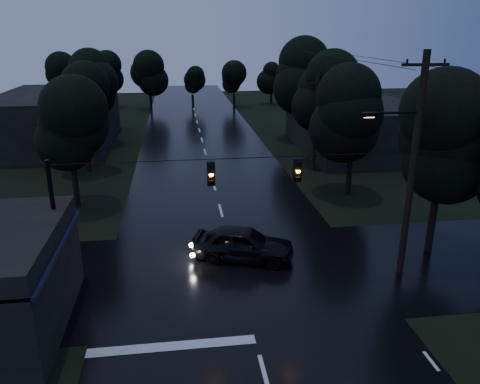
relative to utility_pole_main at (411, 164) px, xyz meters
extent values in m
cube|color=black|center=(-7.41, 19.00, -5.26)|extent=(12.00, 120.00, 0.02)
cube|color=black|center=(-7.41, 1.00, -5.26)|extent=(60.00, 9.00, 0.02)
cube|color=black|center=(-14.41, -2.00, -2.06)|extent=(0.30, 7.00, 0.15)
cylinder|color=black|center=(-14.61, -5.00, -3.76)|extent=(0.10, 0.10, 3.00)
cylinder|color=black|center=(-14.61, 1.00, -3.76)|extent=(0.10, 0.10, 3.00)
cube|color=#FFDA66|center=(-14.46, -3.50, -2.76)|extent=(0.06, 1.60, 0.50)
cube|color=#FFDA66|center=(-14.46, -0.80, -2.76)|extent=(0.06, 1.20, 0.50)
cube|color=black|center=(6.59, 23.00, -3.06)|extent=(10.00, 14.00, 4.40)
cube|color=black|center=(-21.41, 29.00, -2.76)|extent=(10.00, 16.00, 5.00)
cylinder|color=black|center=(0.09, 0.00, -0.26)|extent=(0.30, 0.30, 10.00)
cube|color=black|center=(0.09, 0.00, 4.14)|extent=(2.00, 0.12, 0.12)
cylinder|color=black|center=(-1.01, 0.00, 2.24)|extent=(2.20, 0.10, 0.10)
cube|color=black|center=(-2.11, 0.00, 2.19)|extent=(0.60, 0.25, 0.18)
cube|color=#FFB266|center=(-2.11, 0.00, 2.09)|extent=(0.45, 0.18, 0.03)
cylinder|color=black|center=(0.89, 17.00, -1.51)|extent=(0.30, 0.30, 7.50)
cube|color=black|center=(0.89, 17.00, 1.64)|extent=(2.00, 0.12, 0.12)
cylinder|color=black|center=(-14.91, 0.00, -2.26)|extent=(0.18, 0.18, 6.00)
cylinder|color=black|center=(-7.41, 0.00, 0.54)|extent=(15.00, 0.03, 0.03)
cube|color=black|center=(-8.61, 0.00, -0.06)|extent=(0.32, 0.25, 1.00)
sphere|color=orange|center=(-8.61, -0.15, -0.06)|extent=(0.18, 0.18, 0.18)
cube|color=black|center=(-5.01, 0.00, -0.06)|extent=(0.32, 0.25, 1.00)
sphere|color=orange|center=(-5.01, -0.15, -0.06)|extent=(0.18, 0.18, 0.18)
cylinder|color=black|center=(2.59, 2.00, -3.86)|extent=(0.36, 0.36, 2.80)
sphere|color=black|center=(2.59, 2.00, -0.46)|extent=(4.48, 4.48, 4.48)
sphere|color=black|center=(2.59, 2.00, 0.74)|extent=(4.48, 4.48, 4.48)
sphere|color=black|center=(2.59, 2.00, 1.94)|extent=(4.48, 4.48, 4.48)
cylinder|color=black|center=(-16.41, 11.00, -4.03)|extent=(0.36, 0.36, 2.45)
sphere|color=black|center=(-16.41, 11.00, -1.06)|extent=(3.92, 3.92, 3.92)
sphere|color=black|center=(-16.41, 11.00, -0.01)|extent=(3.92, 3.92, 3.92)
sphere|color=black|center=(-16.41, 11.00, 1.04)|extent=(3.92, 3.92, 3.92)
cylinder|color=black|center=(-17.01, 19.00, -3.95)|extent=(0.36, 0.36, 2.62)
sphere|color=black|center=(-17.01, 19.00, -0.76)|extent=(4.20, 4.20, 4.20)
sphere|color=black|center=(-17.01, 19.00, 0.37)|extent=(4.20, 4.20, 4.20)
sphere|color=black|center=(-17.01, 19.00, 1.49)|extent=(4.20, 4.20, 4.20)
cylinder|color=black|center=(-17.61, 29.00, -3.86)|extent=(0.36, 0.36, 2.80)
sphere|color=black|center=(-17.61, 29.00, -0.46)|extent=(4.48, 4.48, 4.48)
sphere|color=black|center=(-17.61, 29.00, 0.74)|extent=(4.48, 4.48, 4.48)
sphere|color=black|center=(-17.61, 29.00, 1.94)|extent=(4.48, 4.48, 4.48)
cylinder|color=black|center=(1.59, 11.00, -3.95)|extent=(0.36, 0.36, 2.62)
sphere|color=black|center=(1.59, 11.00, -0.76)|extent=(4.20, 4.20, 4.20)
sphere|color=black|center=(1.59, 11.00, 0.37)|extent=(4.20, 4.20, 4.20)
sphere|color=black|center=(1.59, 11.00, 1.49)|extent=(4.20, 4.20, 4.20)
cylinder|color=black|center=(2.19, 19.00, -3.86)|extent=(0.36, 0.36, 2.80)
sphere|color=black|center=(2.19, 19.00, -0.46)|extent=(4.48, 4.48, 4.48)
sphere|color=black|center=(2.19, 19.00, 0.74)|extent=(4.48, 4.48, 4.48)
sphere|color=black|center=(2.19, 19.00, 1.94)|extent=(4.48, 4.48, 4.48)
cylinder|color=black|center=(2.79, 29.00, -3.77)|extent=(0.36, 0.36, 2.97)
sphere|color=black|center=(2.79, 29.00, -0.16)|extent=(4.76, 4.76, 4.76)
sphere|color=black|center=(2.79, 29.00, 1.12)|extent=(4.76, 4.76, 4.76)
sphere|color=black|center=(2.79, 29.00, 2.39)|extent=(4.76, 4.76, 4.76)
imported|color=black|center=(-6.94, 2.36, -4.42)|extent=(5.29, 3.36, 1.68)
camera|label=1|loc=(-9.90, -18.16, 5.46)|focal=35.00mm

